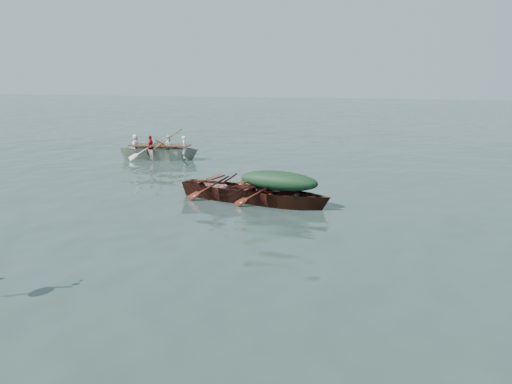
% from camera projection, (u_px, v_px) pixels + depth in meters
% --- Properties ---
extents(ground, '(140.00, 140.00, 0.00)m').
position_uv_depth(ground, '(177.00, 255.00, 9.71)').
color(ground, '#2E413B').
rests_on(ground, ground).
extents(green_tarp_boat, '(4.22, 1.96, 0.93)m').
position_uv_depth(green_tarp_boat, '(278.00, 205.00, 13.43)').
color(green_tarp_boat, '#4F1E12').
rests_on(green_tarp_boat, ground).
extents(open_wooden_boat, '(4.42, 2.17, 0.98)m').
position_uv_depth(open_wooden_boat, '(231.00, 200.00, 14.04)').
color(open_wooden_boat, '#592116').
rests_on(open_wooden_boat, ground).
extents(rowed_boat, '(4.75, 2.05, 1.11)m').
position_uv_depth(rowed_boat, '(161.00, 159.00, 20.80)').
color(rowed_boat, silver).
rests_on(rowed_boat, ground).
extents(green_tarp_cover, '(2.32, 1.08, 0.52)m').
position_uv_depth(green_tarp_cover, '(279.00, 179.00, 13.26)').
color(green_tarp_cover, '#17381C').
rests_on(green_tarp_cover, green_tarp_boat).
extents(thwart_benches, '(2.24, 1.21, 0.04)m').
position_uv_depth(thwart_benches, '(231.00, 182.00, 13.93)').
color(thwart_benches, '#472110').
rests_on(thwart_benches, open_wooden_boat).
extents(rowers, '(3.37, 1.71, 0.76)m').
position_uv_depth(rowers, '(160.00, 137.00, 20.58)').
color(rowers, white).
rests_on(rowers, rowed_boat).
extents(oars, '(0.98, 2.66, 0.06)m').
position_uv_depth(oars, '(160.00, 145.00, 20.66)').
color(oars, olive).
rests_on(oars, rowed_boat).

